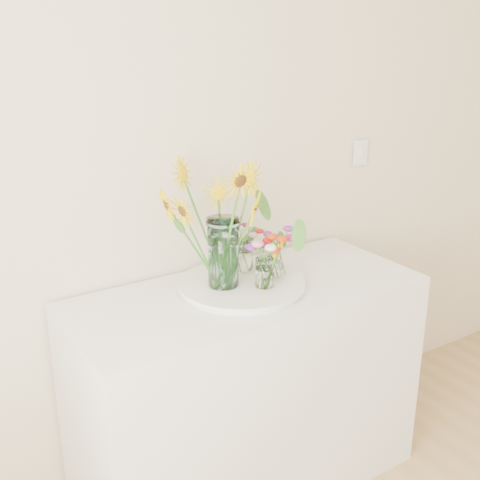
{
  "coord_description": "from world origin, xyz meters",
  "views": [
    {
      "loc": [
        -1.33,
        0.14,
        1.85
      ],
      "look_at": [
        -0.16,
        1.96,
        1.1
      ],
      "focal_mm": 45.0,
      "sensor_mm": 36.0,
      "label": 1
    }
  ],
  "objects_px": {
    "mason_jar": "(223,253)",
    "tray": "(242,286)",
    "small_vase_c": "(243,255)",
    "small_vase_b": "(272,262)",
    "counter": "(247,389)",
    "small_vase_a": "(264,273)"
  },
  "relations": [
    {
      "from": "counter",
      "to": "small_vase_c",
      "type": "height_order",
      "value": "small_vase_c"
    },
    {
      "from": "mason_jar",
      "to": "small_vase_c",
      "type": "height_order",
      "value": "mason_jar"
    },
    {
      "from": "mason_jar",
      "to": "small_vase_a",
      "type": "distance_m",
      "value": 0.17
    },
    {
      "from": "counter",
      "to": "small_vase_b",
      "type": "distance_m",
      "value": 0.55
    },
    {
      "from": "tray",
      "to": "small_vase_c",
      "type": "bearing_deg",
      "value": 54.38
    },
    {
      "from": "counter",
      "to": "small_vase_b",
      "type": "relative_size",
      "value": 11.23
    },
    {
      "from": "counter",
      "to": "small_vase_a",
      "type": "bearing_deg",
      "value": -62.86
    },
    {
      "from": "tray",
      "to": "small_vase_c",
      "type": "distance_m",
      "value": 0.16
    },
    {
      "from": "small_vase_b",
      "to": "counter",
      "type": "bearing_deg",
      "value": -176.62
    },
    {
      "from": "small_vase_b",
      "to": "mason_jar",
      "type": "bearing_deg",
      "value": 173.95
    },
    {
      "from": "tray",
      "to": "counter",
      "type": "bearing_deg",
      "value": -47.83
    },
    {
      "from": "tray",
      "to": "small_vase_c",
      "type": "xyz_separation_m",
      "value": [
        0.08,
        0.11,
        0.08
      ]
    },
    {
      "from": "mason_jar",
      "to": "small_vase_c",
      "type": "bearing_deg",
      "value": 32.72
    },
    {
      "from": "small_vase_a",
      "to": "small_vase_b",
      "type": "height_order",
      "value": "small_vase_b"
    },
    {
      "from": "tray",
      "to": "mason_jar",
      "type": "xyz_separation_m",
      "value": [
        -0.08,
        0.01,
        0.15
      ]
    },
    {
      "from": "small_vase_a",
      "to": "small_vase_c",
      "type": "xyz_separation_m",
      "value": [
        0.03,
        0.19,
        0.01
      ]
    },
    {
      "from": "tray",
      "to": "small_vase_a",
      "type": "distance_m",
      "value": 0.12
    },
    {
      "from": "counter",
      "to": "small_vase_a",
      "type": "xyz_separation_m",
      "value": [
        0.03,
        -0.06,
        0.53
      ]
    },
    {
      "from": "small_vase_a",
      "to": "small_vase_b",
      "type": "distance_m",
      "value": 0.11
    },
    {
      "from": "mason_jar",
      "to": "tray",
      "type": "bearing_deg",
      "value": -8.92
    },
    {
      "from": "counter",
      "to": "mason_jar",
      "type": "xyz_separation_m",
      "value": [
        -0.09,
        0.03,
        0.61
      ]
    },
    {
      "from": "mason_jar",
      "to": "small_vase_b",
      "type": "height_order",
      "value": "mason_jar"
    }
  ]
}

